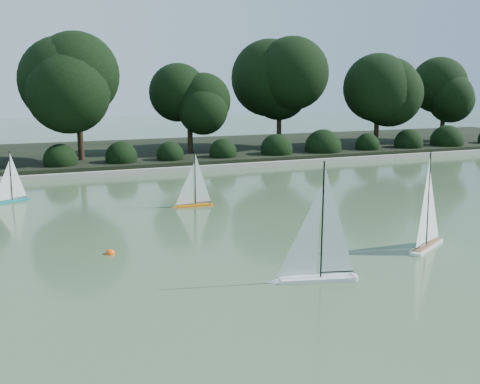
# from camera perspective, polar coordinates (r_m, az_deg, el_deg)

# --- Properties ---
(ground) EXTENTS (80.00, 80.00, 0.00)m
(ground) POSITION_cam_1_polar(r_m,az_deg,el_deg) (9.56, 7.78, -6.13)
(ground) COLOR #2F4328
(ground) RESTS_ON ground
(pond_coping) EXTENTS (40.00, 0.35, 0.18)m
(pond_coping) POSITION_cam_1_polar(r_m,az_deg,el_deg) (17.75, -6.29, 2.45)
(pond_coping) COLOR gray
(pond_coping) RESTS_ON ground
(far_bank) EXTENTS (40.00, 8.00, 0.30)m
(far_bank) POSITION_cam_1_polar(r_m,az_deg,el_deg) (21.60, -9.03, 4.16)
(far_bank) COLOR black
(far_bank) RESTS_ON ground
(tree_line) EXTENTS (26.31, 3.93, 4.39)m
(tree_line) POSITION_cam_1_polar(r_m,az_deg,el_deg) (20.21, -4.82, 10.85)
(tree_line) COLOR black
(tree_line) RESTS_ON ground
(shrub_hedge) EXTENTS (29.10, 1.10, 1.10)m
(shrub_hedge) POSITION_cam_1_polar(r_m,az_deg,el_deg) (18.56, -7.03, 3.95)
(shrub_hedge) COLOR black
(shrub_hedge) RESTS_ON ground
(sailboat_white_a) EXTENTS (1.40, 0.54, 1.91)m
(sailboat_white_a) POSITION_cam_1_polar(r_m,az_deg,el_deg) (8.02, 7.52, -7.37)
(sailboat_white_a) COLOR silver
(sailboat_white_a) RESTS_ON ground
(sailboat_white_b) EXTENTS (1.25, 0.83, 1.84)m
(sailboat_white_b) POSITION_cam_1_polar(r_m,az_deg,el_deg) (10.15, 19.59, -3.98)
(sailboat_white_b) COLOR silver
(sailboat_white_b) RESTS_ON ground
(sailboat_orange) EXTENTS (1.03, 0.22, 1.40)m
(sailboat_orange) POSITION_cam_1_polar(r_m,az_deg,el_deg) (12.72, -5.27, -0.58)
(sailboat_orange) COLOR orange
(sailboat_orange) RESTS_ON ground
(sailboat_teal) EXTENTS (0.95, 0.53, 1.36)m
(sailboat_teal) POSITION_cam_1_polar(r_m,az_deg,el_deg) (14.28, -23.57, -0.19)
(sailboat_teal) COLOR #118082
(sailboat_teal) RESTS_ON ground
(race_buoy) EXTENTS (0.17, 0.17, 0.17)m
(race_buoy) POSITION_cam_1_polar(r_m,az_deg,el_deg) (9.52, -13.66, -6.43)
(race_buoy) COLOR #FF4D0D
(race_buoy) RESTS_ON ground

